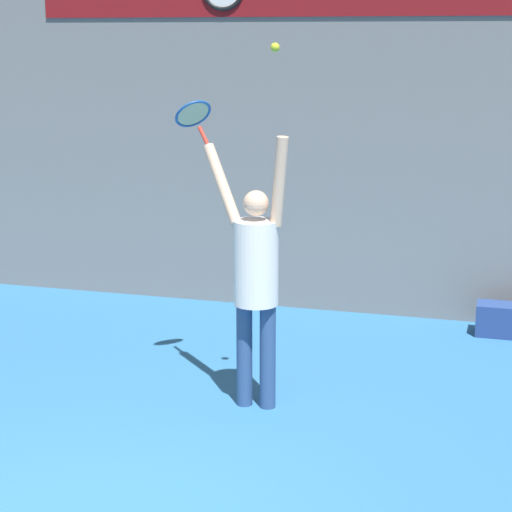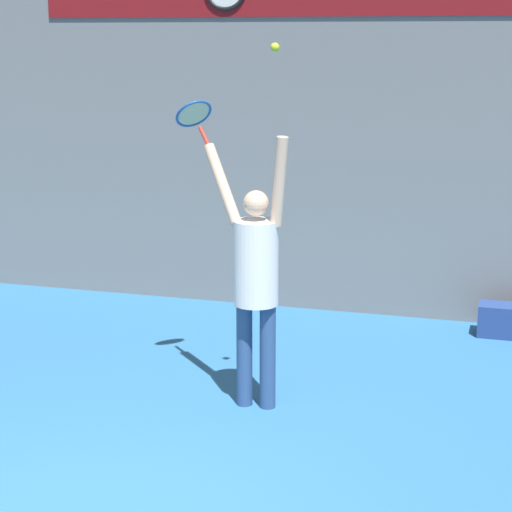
% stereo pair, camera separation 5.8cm
% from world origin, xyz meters
% --- Properties ---
extents(back_wall, '(18.00, 0.10, 5.00)m').
position_xyz_m(back_wall, '(0.00, 5.39, 2.50)').
color(back_wall, slate).
rests_on(back_wall, ground_plane).
extents(tennis_player, '(0.82, 0.49, 2.23)m').
position_xyz_m(tennis_player, '(0.47, 2.52, 1.13)').
color(tennis_player, '#2D4C7F').
rests_on(tennis_player, ground_plane).
extents(tennis_racket, '(0.40, 0.39, 0.37)m').
position_xyz_m(tennis_racket, '(-0.18, 2.93, 2.32)').
color(tennis_racket, red).
extents(tennis_ball, '(0.07, 0.07, 0.07)m').
position_xyz_m(tennis_ball, '(0.65, 2.43, 2.88)').
color(tennis_ball, '#CCDB2D').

